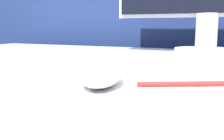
% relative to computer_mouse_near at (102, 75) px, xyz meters
% --- Properties ---
extents(partition_panel, '(5.00, 0.03, 1.43)m').
position_rel_computer_mouse_near_xyz_m(partition_panel, '(0.05, 0.86, -0.04)').
color(partition_panel, navy).
rests_on(partition_panel, ground_plane).
extents(computer_mouse_near, '(0.09, 0.14, 0.03)m').
position_rel_computer_mouse_near_xyz_m(computer_mouse_near, '(0.00, 0.00, 0.00)').
color(computer_mouse_near, white).
rests_on(computer_mouse_near, desk).
extents(keyboard, '(0.41, 0.19, 0.02)m').
position_rel_computer_mouse_near_xyz_m(keyboard, '(-0.06, 0.24, -0.00)').
color(keyboard, silver).
rests_on(keyboard, desk).
extents(pen, '(0.15, 0.08, 0.01)m').
position_rel_computer_mouse_near_xyz_m(pen, '(0.12, 0.05, -0.01)').
color(pen, red).
rests_on(pen, desk).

